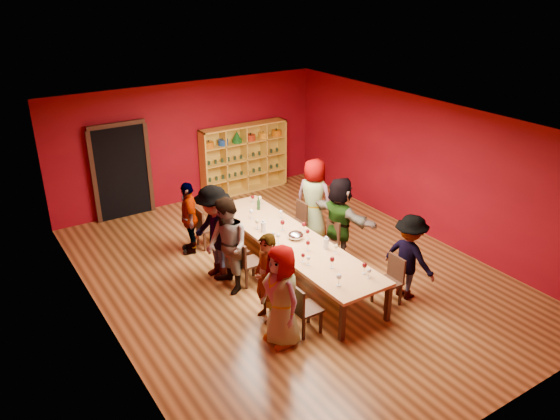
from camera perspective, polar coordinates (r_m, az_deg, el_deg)
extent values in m
cube|color=brown|center=(10.72, 1.16, -6.67)|extent=(7.10, 9.10, 0.02)
cube|color=maroon|center=(13.78, -9.40, 6.95)|extent=(7.10, 0.02, 3.00)
cube|color=maroon|center=(7.23, 22.06, -11.16)|extent=(7.10, 0.02, 3.00)
cube|color=maroon|center=(8.76, -18.23, -4.18)|extent=(0.02, 9.10, 3.00)
cube|color=maroon|center=(12.23, 15.02, 4.25)|extent=(0.02, 9.10, 3.00)
cube|color=silver|center=(9.55, 1.31, 9.13)|extent=(7.10, 9.10, 0.02)
cube|color=tan|center=(10.37, 1.19, -3.20)|extent=(1.10, 4.50, 0.06)
cube|color=black|center=(8.83, 6.52, -11.55)|extent=(0.08, 0.08, 0.69)
cube|color=black|center=(12.01, -6.58, -1.39)|extent=(0.08, 0.08, 0.69)
cube|color=black|center=(9.39, 11.24, -9.51)|extent=(0.08, 0.08, 0.69)
cube|color=black|center=(12.43, -2.55, -0.35)|extent=(0.08, 0.08, 0.69)
cube|color=black|center=(13.27, -16.26, 3.81)|extent=(1.20, 0.14, 2.20)
cube|color=black|center=(12.88, -16.75, 8.53)|extent=(1.32, 0.06, 0.10)
cube|color=black|center=(13.06, -18.87, 3.14)|extent=(0.10, 0.06, 2.20)
cube|color=black|center=(13.39, -13.53, 4.29)|extent=(0.10, 0.06, 2.20)
cube|color=gold|center=(13.85, -8.01, 4.51)|extent=(0.04, 0.40, 1.80)
cube|color=gold|center=(14.93, 0.22, 6.18)|extent=(0.04, 0.40, 1.80)
cube|color=gold|center=(14.10, -3.85, 8.79)|extent=(2.40, 0.40, 0.04)
cube|color=gold|center=(14.66, -3.66, 2.13)|extent=(2.40, 0.40, 0.04)
cube|color=gold|center=(14.51, -4.12, 5.59)|extent=(2.40, 0.02, 1.80)
cube|color=gold|center=(14.50, -3.70, 3.71)|extent=(2.36, 0.38, 0.03)
cube|color=gold|center=(14.36, -3.75, 5.39)|extent=(2.36, 0.38, 0.03)
cube|color=gold|center=(14.22, -3.80, 7.11)|extent=(2.36, 0.38, 0.03)
cube|color=gold|center=(14.09, -5.88, 4.96)|extent=(0.03, 0.38, 1.76)
cube|color=gold|center=(14.36, -3.75, 5.39)|extent=(0.03, 0.38, 1.76)
cube|color=gold|center=(14.64, -1.70, 5.81)|extent=(0.03, 0.38, 1.76)
cylinder|color=#CF6A0C|center=(13.76, -7.46, 6.77)|extent=(0.26, 0.26, 0.15)
sphere|color=black|center=(13.73, -7.48, 7.15)|extent=(0.05, 0.05, 0.05)
cylinder|color=#163F97|center=(13.93, -5.97, 7.06)|extent=(0.26, 0.26, 0.15)
sphere|color=black|center=(13.90, -5.99, 7.43)|extent=(0.05, 0.05, 0.05)
cylinder|color=#175C1E|center=(14.11, -4.52, 7.19)|extent=(0.26, 0.26, 0.08)
cone|color=#175C1E|center=(14.07, -4.54, 7.78)|extent=(0.24, 0.24, 0.22)
cylinder|color=#AA2D13|center=(14.29, -3.10, 7.59)|extent=(0.26, 0.26, 0.15)
sphere|color=black|center=(14.26, -3.11, 7.96)|extent=(0.05, 0.05, 0.05)
cylinder|color=orange|center=(14.48, -1.72, 7.84)|extent=(0.26, 0.26, 0.15)
sphere|color=black|center=(14.46, -1.73, 8.20)|extent=(0.05, 0.05, 0.05)
cylinder|color=#CF6A0C|center=(14.69, -0.37, 8.08)|extent=(0.26, 0.26, 0.15)
sphere|color=black|center=(14.66, -0.38, 8.43)|extent=(0.05, 0.05, 0.05)
cylinder|color=#1B3222|center=(14.05, -7.34, 3.15)|extent=(0.07, 0.07, 0.10)
cylinder|color=#1B3222|center=(14.12, -6.66, 3.30)|extent=(0.07, 0.07, 0.10)
cylinder|color=#1B3222|center=(14.20, -6.00, 3.45)|extent=(0.07, 0.07, 0.10)
cylinder|color=#1B3222|center=(14.28, -5.34, 3.59)|extent=(0.07, 0.07, 0.10)
cylinder|color=#1B3222|center=(14.36, -4.68, 3.74)|extent=(0.07, 0.07, 0.10)
cylinder|color=#1B3222|center=(14.44, -4.04, 3.88)|extent=(0.07, 0.07, 0.10)
cylinder|color=#1B3222|center=(14.52, -3.40, 4.02)|extent=(0.07, 0.07, 0.10)
cylinder|color=#1B3222|center=(14.61, -2.77, 4.15)|extent=(0.07, 0.07, 0.10)
cylinder|color=#1B3222|center=(14.70, -2.14, 4.29)|extent=(0.07, 0.07, 0.10)
cylinder|color=#1B3222|center=(14.79, -1.53, 4.42)|extent=(0.07, 0.07, 0.10)
cylinder|color=#1B3222|center=(14.88, -0.92, 4.55)|extent=(0.07, 0.07, 0.10)
cylinder|color=#1B3222|center=(14.97, -0.32, 4.68)|extent=(0.07, 0.07, 0.10)
cylinder|color=#1B3222|center=(13.90, -7.43, 4.89)|extent=(0.07, 0.07, 0.10)
cylinder|color=#1B3222|center=(13.97, -6.75, 5.03)|extent=(0.07, 0.07, 0.10)
cylinder|color=#1B3222|center=(14.05, -6.07, 5.17)|extent=(0.07, 0.07, 0.10)
cylinder|color=#1B3222|center=(14.13, -5.41, 5.31)|extent=(0.07, 0.07, 0.10)
cylinder|color=#1B3222|center=(14.21, -4.74, 5.44)|extent=(0.07, 0.07, 0.10)
cylinder|color=#1B3222|center=(14.29, -4.09, 5.57)|extent=(0.07, 0.07, 0.10)
cylinder|color=#1B3222|center=(14.38, -3.44, 5.70)|extent=(0.07, 0.07, 0.10)
cylinder|color=#1B3222|center=(14.46, -2.80, 5.83)|extent=(0.07, 0.07, 0.10)
cylinder|color=#1B3222|center=(14.55, -2.17, 5.96)|extent=(0.07, 0.07, 0.10)
cylinder|color=#1B3222|center=(14.64, -1.55, 6.08)|extent=(0.07, 0.07, 0.10)
cylinder|color=#1B3222|center=(14.74, -0.93, 6.20)|extent=(0.07, 0.07, 0.10)
cylinder|color=#1B3222|center=(14.83, -0.32, 6.32)|extent=(0.07, 0.07, 0.10)
cube|color=black|center=(8.93, 2.77, -10.29)|extent=(0.42, 0.42, 0.04)
cube|color=black|center=(8.71, 1.77, -9.37)|extent=(0.04, 0.40, 0.44)
cube|color=black|center=(8.87, 2.48, -12.35)|extent=(0.04, 0.04, 0.41)
cube|color=black|center=(9.03, 4.28, -11.63)|extent=(0.04, 0.04, 0.41)
cube|color=black|center=(9.09, 1.22, -11.29)|extent=(0.04, 0.04, 0.41)
cube|color=black|center=(9.25, 3.00, -10.62)|extent=(0.04, 0.04, 0.41)
imported|color=#161D3D|center=(8.47, 0.16, -8.95)|extent=(0.47, 0.84, 1.69)
cube|color=black|center=(9.38, 0.45, -8.43)|extent=(0.42, 0.42, 0.04)
cube|color=black|center=(9.16, -0.55, -7.50)|extent=(0.04, 0.40, 0.44)
cube|color=black|center=(9.30, 0.14, -10.37)|extent=(0.04, 0.04, 0.41)
cube|color=black|center=(9.46, 1.89, -9.74)|extent=(0.04, 0.04, 0.41)
cube|color=black|center=(9.54, -0.99, -9.41)|extent=(0.04, 0.04, 0.41)
cube|color=black|center=(9.70, 0.74, -8.81)|extent=(0.04, 0.04, 0.41)
imported|color=white|center=(9.03, -1.44, -7.15)|extent=(0.44, 0.59, 1.58)
cube|color=black|center=(10.24, -3.18, -5.46)|extent=(0.42, 0.42, 0.04)
cube|color=black|center=(10.04, -4.15, -4.55)|extent=(0.04, 0.40, 0.44)
cube|color=black|center=(10.15, -3.50, -7.22)|extent=(0.04, 0.04, 0.41)
cube|color=black|center=(10.30, -1.85, -6.70)|extent=(0.04, 0.04, 0.41)
cube|color=black|center=(10.41, -4.44, -6.40)|extent=(0.04, 0.04, 0.41)
cube|color=black|center=(10.55, -2.81, -5.90)|extent=(0.04, 0.04, 0.41)
imported|color=#618DC8|center=(9.83, -5.55, -3.76)|extent=(0.52, 0.90, 1.80)
cube|color=black|center=(10.67, -4.67, -4.23)|extent=(0.42, 0.42, 0.04)
cube|color=black|center=(10.48, -5.63, -3.33)|extent=(0.04, 0.40, 0.44)
cube|color=black|center=(10.57, -5.00, -5.90)|extent=(0.04, 0.04, 0.41)
cube|color=black|center=(10.71, -3.39, -5.42)|extent=(0.04, 0.04, 0.41)
cube|color=black|center=(10.84, -5.85, -5.14)|extent=(0.04, 0.04, 0.41)
cube|color=black|center=(10.97, -4.28, -4.69)|extent=(0.04, 0.04, 0.41)
imported|color=white|center=(10.27, -6.87, -2.37)|extent=(0.63, 1.25, 1.86)
cube|color=black|center=(11.64, -7.53, -1.84)|extent=(0.42, 0.42, 0.04)
cube|color=black|center=(11.47, -8.45, -0.98)|extent=(0.04, 0.40, 0.44)
cube|color=black|center=(11.54, -7.86, -3.35)|extent=(0.04, 0.04, 0.41)
cube|color=black|center=(11.67, -6.36, -2.95)|extent=(0.04, 0.04, 0.41)
cube|color=black|center=(11.82, -8.58, -2.71)|extent=(0.04, 0.04, 0.41)
cube|color=black|center=(11.94, -7.10, -2.32)|extent=(0.04, 0.04, 0.41)
imported|color=#49494E|center=(11.35, -9.49, -0.77)|extent=(0.68, 0.99, 1.54)
cube|color=black|center=(9.78, 11.15, -7.43)|extent=(0.42, 0.42, 0.04)
cube|color=black|center=(9.78, 12.08, -5.89)|extent=(0.04, 0.40, 0.44)
cube|color=black|center=(9.70, 11.00, -9.30)|extent=(0.04, 0.04, 0.41)
cube|color=black|center=(9.91, 12.45, -8.66)|extent=(0.04, 0.04, 0.41)
cube|color=black|center=(9.90, 9.65, -8.43)|extent=(0.04, 0.04, 0.41)
cube|color=black|center=(10.11, 11.10, -7.83)|extent=(0.04, 0.04, 0.41)
imported|color=#161F3D|center=(9.91, 13.35, -4.79)|extent=(0.58, 1.08, 1.59)
cube|color=black|center=(10.95, 4.76, -3.45)|extent=(0.42, 0.42, 0.04)
cube|color=black|center=(10.95, 5.59, -2.08)|extent=(0.04, 0.40, 0.44)
cube|color=black|center=(10.84, 4.54, -5.07)|extent=(0.04, 0.04, 0.41)
cube|color=black|center=(11.03, 5.96, -4.60)|extent=(0.04, 0.04, 0.41)
cube|color=black|center=(11.08, 3.48, -4.36)|extent=(0.04, 0.04, 0.41)
cube|color=black|center=(11.26, 4.88, -3.91)|extent=(0.04, 0.04, 0.41)
imported|color=silver|center=(10.95, 6.24, -0.93)|extent=(0.66, 1.67, 1.75)
cube|color=black|center=(11.74, 1.52, -1.39)|extent=(0.42, 0.42, 0.04)
cube|color=black|center=(11.74, 2.29, -0.12)|extent=(0.04, 0.40, 0.44)
cube|color=black|center=(11.63, 1.28, -2.89)|extent=(0.04, 0.04, 0.41)
cube|color=black|center=(11.80, 2.65, -2.48)|extent=(0.04, 0.04, 0.41)
cube|color=black|center=(11.88, 0.36, -2.27)|extent=(0.04, 0.04, 0.41)
cube|color=black|center=(12.05, 1.72, -1.88)|extent=(0.04, 0.04, 0.41)
imported|color=#4F4E54|center=(11.82, 3.56, 1.21)|extent=(0.79, 0.99, 1.79)
cylinder|color=silver|center=(11.94, -2.86, 0.75)|extent=(0.06, 0.06, 0.01)
cylinder|color=silver|center=(11.92, -2.87, 0.99)|extent=(0.01, 0.01, 0.10)
ellipsoid|color=#4C080B|center=(11.89, -2.88, 1.36)|extent=(0.07, 0.07, 0.09)
cylinder|color=silver|center=(9.34, 8.77, -6.56)|extent=(0.07, 0.07, 0.01)
cylinder|color=silver|center=(9.31, 8.79, -6.23)|extent=(0.01, 0.01, 0.12)
ellipsoid|color=#4C080B|center=(9.26, 8.83, -5.73)|extent=(0.08, 0.08, 0.10)
cylinder|color=silver|center=(11.54, -4.84, -0.17)|extent=(0.06, 0.06, 0.01)
cylinder|color=silver|center=(11.52, -4.85, 0.07)|extent=(0.01, 0.01, 0.10)
ellipsoid|color=#4C080B|center=(11.49, -4.86, 0.43)|extent=(0.07, 0.07, 0.08)
cylinder|color=silver|center=(9.49, 2.98, -5.75)|extent=(0.06, 0.06, 0.01)
cylinder|color=silver|center=(9.47, 2.99, -5.47)|extent=(0.01, 0.01, 0.10)
ellipsoid|color=silver|center=(9.43, 3.00, -5.04)|extent=(0.07, 0.07, 0.08)
cylinder|color=silver|center=(10.39, 2.89, -2.98)|extent=(0.06, 0.06, 0.01)
cylinder|color=silver|center=(10.36, 2.90, -2.69)|extent=(0.01, 0.01, 0.11)
ellipsoid|color=#4C080B|center=(10.32, 2.91, -2.25)|extent=(0.08, 0.08, 0.09)
cylinder|color=silver|center=(11.20, 0.08, -0.85)|extent=(0.06, 0.06, 0.01)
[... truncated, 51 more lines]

